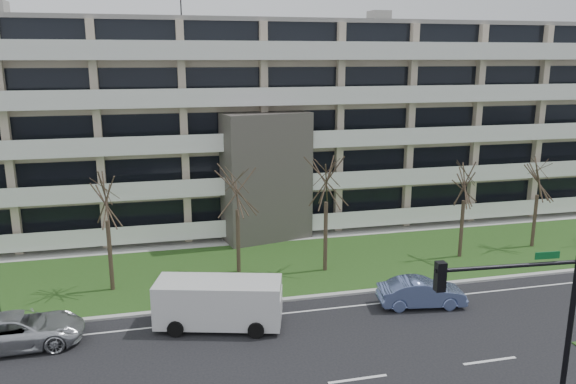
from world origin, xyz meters
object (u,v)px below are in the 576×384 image
object	(u,v)px
white_van	(220,299)
silver_pickup	(19,330)
blue_sedan	(421,293)
traffic_signal	(526,313)

from	to	relation	value
white_van	silver_pickup	bearing A→B (deg)	-165.68
silver_pickup	white_van	xyz separation A→B (m)	(9.02, -0.18, 0.61)
blue_sedan	silver_pickup	bearing A→B (deg)	97.61
white_van	traffic_signal	size ratio (longest dim) A/B	1.01
silver_pickup	traffic_signal	distance (m)	21.17
blue_sedan	white_van	world-z (taller)	white_van
silver_pickup	white_van	world-z (taller)	white_van
silver_pickup	blue_sedan	bearing A→B (deg)	-93.30
blue_sedan	white_van	distance (m)	10.46
white_van	traffic_signal	xyz separation A→B (m)	(9.51, -9.51, 2.67)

